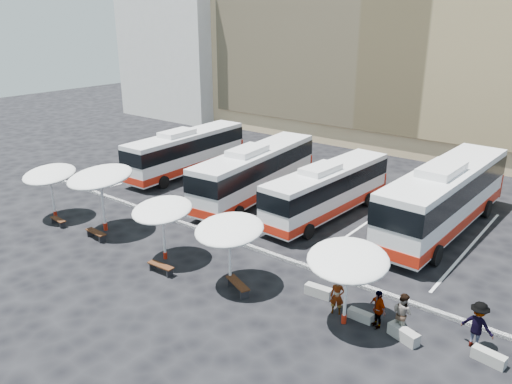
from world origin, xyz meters
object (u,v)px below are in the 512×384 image
Objects in this scene: sunshade_2 at (162,210)px; conc_bench_2 at (404,334)px; bus_1 at (256,171)px; conc_bench_3 at (489,357)px; sunshade_1 at (100,177)px; conc_bench_0 at (318,291)px; passenger_3 at (478,325)px; conc_bench_1 at (360,316)px; sunshade_4 at (348,260)px; wood_bench_3 at (238,285)px; wood_bench_2 at (161,267)px; bus_3 at (445,196)px; bus_2 at (328,189)px; sunshade_3 at (229,230)px; sunshade_0 at (49,175)px; wood_bench_0 at (58,220)px; passenger_1 at (402,314)px; passenger_0 at (337,296)px; bus_0 at (187,150)px; wood_bench_1 at (96,233)px; passenger_2 at (378,309)px.

conc_bench_2 is (12.55, 1.11, -2.49)m from sunshade_2.
conc_bench_3 is (17.45, -8.30, -1.74)m from bus_1.
bus_1 is 10.50m from sunshade_1.
conc_bench_0 is 6.72m from passenger_3.
sunshade_1 is 3.42× the size of conc_bench_2.
conc_bench_1 is (10.60, 1.29, -2.53)m from sunshade_2.
sunshade_4 is 5.39m from passenger_3.
passenger_3 is (9.74, 2.61, 0.58)m from wood_bench_3.
bus_1 is at bearing 104.50° from wood_bench_2.
bus_3 is (11.98, 2.50, 0.22)m from bus_1.
bus_2 is 10.38m from sunshade_3.
bus_1 is 3.60× the size of sunshade_3.
sunshade_0 is at bearing -144.95° from bus_3.
passenger_1 is at bearing 7.00° from wood_bench_0.
sunshade_2 reaches higher than passenger_3.
conc_bench_2 is at bearing 10.91° from sunshade_4.
bus_2 reaches higher than sunshade_2.
passenger_0 is (5.14, 1.02, -2.01)m from sunshade_3.
bus_1 is 9.01× the size of wood_bench_0.
conc_bench_2 is (14.45, -8.94, -1.71)m from bus_1.
conc_bench_1 is (12.50, -8.76, -1.76)m from bus_1.
conc_bench_1 is (6.17, 1.19, -2.64)m from sunshade_3.
bus_0 is at bearing 131.08° from wood_bench_2.
passenger_2 is (16.21, 2.08, 0.48)m from wood_bench_1.
passenger_3 is (24.61, 2.84, -1.84)m from sunshade_0.
wood_bench_1 is at bearing 16.40° from passenger_3.
passenger_2 is at bearing -10.18° from conc_bench_0.
bus_0 is at bearing -12.55° from passenger_3.
wood_bench_3 is (10.02, 0.61, 0.02)m from wood_bench_1.
passenger_0 is at bearing 4.59° from sunshade_0.
bus_0 is 6.53× the size of passenger_1.
wood_bench_0 is 21.03m from conc_bench_2.
bus_3 is 13.79m from wood_bench_3.
bus_3 is at bearing 41.76° from wood_bench_1.
sunshade_3 is (4.42, 0.10, 0.10)m from sunshade_2.
bus_3 is 7.01× the size of passenger_3.
sunshade_1 is 2.68× the size of wood_bench_3.
sunshade_0 reaches higher than conc_bench_3.
bus_0 is 9.27× the size of conc_bench_0.
sunshade_0 is at bearing -144.07° from passenger_2.
wood_bench_3 is at bearing 3.46° from wood_bench_1.
bus_3 is at bearing 68.83° from wood_bench_3.
conc_bench_1 is at bearing -40.73° from bus_1.
sunshade_1 reaches higher than passenger_2.
sunshade_0 is 0.94× the size of sunshade_4.
bus_3 is at bearing 127.66° from passenger_2.
sunshade_1 reaches higher than wood_bench_3.
sunshade_1 is at bearing -176.07° from conc_bench_3.
bus_2 is 8.91× the size of conc_bench_0.
bus_0 is at bearing 141.96° from sunshade_3.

